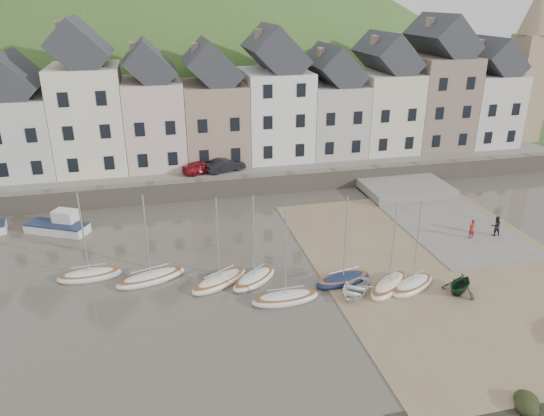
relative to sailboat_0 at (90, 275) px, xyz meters
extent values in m
plane|color=#4A443A|center=(13.05, -3.85, -0.26)|extent=(160.00, 160.00, 0.00)
cube|color=#355522|center=(13.05, 28.15, 0.49)|extent=(90.00, 30.00, 1.50)
cube|color=slate|center=(13.05, 16.65, 1.29)|extent=(70.00, 7.00, 0.10)
cube|color=slate|center=(13.05, 13.15, 0.64)|extent=(70.00, 1.20, 1.80)
cube|color=#7B674B|center=(24.05, -3.85, -0.23)|extent=(18.00, 26.00, 0.06)
cube|color=slate|center=(28.05, 4.15, -0.20)|extent=(8.00, 18.00, 0.12)
ellipsoid|color=#355522|center=(8.05, 56.15, -18.26)|extent=(134.40, 84.00, 84.00)
cube|color=#BBBBB6|center=(-7.00, 20.15, 4.99)|extent=(5.80, 8.00, 7.50)
cube|color=beige|center=(-0.85, 20.15, 6.24)|extent=(6.40, 8.00, 10.00)
cube|color=gray|center=(-2.45, 20.15, 14.46)|extent=(0.60, 0.90, 1.40)
cube|color=#C6ACA4|center=(5.20, 20.15, 5.49)|extent=(5.60, 8.00, 8.50)
cube|color=gray|center=(3.80, 20.15, 12.56)|extent=(0.60, 0.90, 1.40)
cube|color=gray|center=(11.15, 20.15, 5.24)|extent=(6.20, 8.00, 8.00)
cube|color=gray|center=(9.60, 20.15, 12.36)|extent=(0.60, 0.90, 1.40)
cube|color=silver|center=(17.60, 20.15, 5.74)|extent=(6.60, 8.00, 9.00)
cube|color=gray|center=(15.95, 20.15, 13.56)|extent=(0.60, 0.90, 1.40)
cube|color=#ADA79E|center=(23.85, 20.15, 4.99)|extent=(5.80, 8.00, 7.50)
cube|color=gray|center=(22.40, 20.15, 11.66)|extent=(0.60, 0.90, 1.40)
cube|color=beige|center=(29.80, 20.15, 5.49)|extent=(6.00, 8.00, 8.50)
cube|color=gray|center=(28.30, 20.15, 12.76)|extent=(0.60, 0.90, 1.40)
cube|color=#7C6859|center=(36.05, 20.15, 6.24)|extent=(6.40, 8.00, 10.00)
cube|color=gray|center=(34.45, 20.15, 14.46)|extent=(0.60, 0.90, 1.40)
cube|color=beige|center=(42.20, 20.15, 5.24)|extent=(5.80, 8.00, 8.00)
cube|color=gray|center=(40.75, 20.15, 12.16)|extent=(0.60, 0.90, 1.40)
cube|color=#997F60|center=(47.60, 20.15, 7.24)|extent=(3.50, 3.50, 12.00)
cone|color=#997F60|center=(47.60, 20.15, 16.24)|extent=(4.00, 4.00, 6.00)
ellipsoid|color=silver|center=(0.00, 0.00, -0.06)|extent=(4.28, 1.78, 0.84)
ellipsoid|color=brown|center=(0.00, 0.00, 0.16)|extent=(3.94, 1.62, 0.20)
cylinder|color=#B2B5B7|center=(0.00, 0.00, 3.04)|extent=(0.10, 0.10, 5.60)
cylinder|color=#B2B5B7|center=(0.00, 0.00, 0.69)|extent=(2.30, 0.23, 0.08)
ellipsoid|color=silver|center=(3.99, -1.29, -0.06)|extent=(4.96, 2.86, 0.84)
ellipsoid|color=brown|center=(3.99, -1.29, 0.16)|extent=(4.55, 2.61, 0.20)
cylinder|color=#B2B5B7|center=(3.99, -1.29, 3.04)|extent=(0.10, 0.10, 5.60)
cylinder|color=#B2B5B7|center=(3.99, -1.29, 0.69)|extent=(2.50, 0.86, 0.08)
ellipsoid|color=beige|center=(8.36, -2.76, -0.06)|extent=(4.56, 3.57, 0.84)
ellipsoid|color=brown|center=(8.36, -2.76, 0.16)|extent=(4.18, 3.27, 0.20)
cylinder|color=#B2B5B7|center=(8.36, -2.76, 3.04)|extent=(0.10, 0.10, 5.60)
cylinder|color=#B2B5B7|center=(8.36, -2.76, 0.69)|extent=(2.12, 1.33, 0.08)
ellipsoid|color=silver|center=(10.62, -3.04, -0.06)|extent=(3.95, 3.55, 0.84)
ellipsoid|color=brown|center=(10.62, -3.04, 0.16)|extent=(3.62, 3.25, 0.20)
cylinder|color=#B2B5B7|center=(10.62, -3.04, 3.04)|extent=(0.10, 0.10, 5.60)
cylinder|color=#B2B5B7|center=(10.62, -3.04, 0.69)|extent=(1.72, 1.37, 0.08)
ellipsoid|color=silver|center=(12.03, -5.75, -0.06)|extent=(4.34, 1.65, 0.84)
ellipsoid|color=brown|center=(12.03, -5.75, 0.16)|extent=(3.99, 1.50, 0.20)
cylinder|color=#B2B5B7|center=(12.03, -5.75, 3.04)|extent=(0.10, 0.10, 5.60)
cylinder|color=#B2B5B7|center=(12.03, -5.75, 0.69)|extent=(2.36, 0.16, 0.08)
ellipsoid|color=#131E3D|center=(16.29, -4.45, -0.06)|extent=(4.24, 2.26, 0.84)
ellipsoid|color=brown|center=(16.29, -4.45, 0.16)|extent=(3.90, 2.06, 0.20)
cylinder|color=#B2B5B7|center=(16.29, -4.45, 3.04)|extent=(0.10, 0.10, 5.60)
cylinder|color=#B2B5B7|center=(16.29, -4.45, 0.69)|extent=(2.19, 0.51, 0.08)
ellipsoid|color=silver|center=(20.41, -6.12, -0.06)|extent=(4.16, 3.12, 0.84)
ellipsoid|color=brown|center=(20.41, -6.12, 0.16)|extent=(3.82, 2.85, 0.20)
cylinder|color=#B2B5B7|center=(20.41, -6.12, 3.04)|extent=(0.10, 0.10, 5.60)
cylinder|color=#B2B5B7|center=(20.41, -6.12, 0.69)|extent=(1.95, 1.05, 0.08)
ellipsoid|color=beige|center=(18.95, -5.81, -0.06)|extent=(4.28, 3.84, 0.84)
ellipsoid|color=brown|center=(18.95, -5.81, 0.16)|extent=(3.92, 3.52, 0.20)
cylinder|color=#B2B5B7|center=(18.95, -5.81, 3.04)|extent=(0.10, 0.10, 5.60)
cylinder|color=#B2B5B7|center=(18.95, -5.81, 0.69)|extent=(1.89, 1.53, 0.08)
cube|color=silver|center=(-3.14, 8.19, 0.09)|extent=(5.22, 3.80, 0.70)
cube|color=#131E3D|center=(-3.14, 8.19, 0.46)|extent=(5.15, 3.79, 0.08)
cube|color=silver|center=(-2.48, 8.53, 0.94)|extent=(2.10, 1.87, 1.00)
imported|color=white|center=(16.55, -5.93, 0.13)|extent=(3.87, 4.01, 0.68)
imported|color=black|center=(23.01, -7.39, 0.46)|extent=(3.30, 3.21, 1.32)
imported|color=maroon|center=(28.28, -0.51, 0.63)|extent=(0.63, 0.49, 1.55)
imported|color=black|center=(30.39, -0.51, 0.66)|extent=(0.85, 0.71, 1.60)
imported|color=maroon|center=(9.20, 15.65, 1.96)|extent=(3.93, 2.54, 1.24)
imported|color=black|center=(11.54, 15.65, 1.98)|extent=(4.16, 2.52, 1.30)
ellipsoid|color=black|center=(20.44, -17.08, -0.06)|extent=(1.01, 1.11, 0.66)
ellipsoid|color=black|center=(20.73, -16.67, -0.05)|extent=(1.08, 1.19, 0.70)
camera|label=1|loc=(4.97, -32.08, 17.29)|focal=34.02mm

